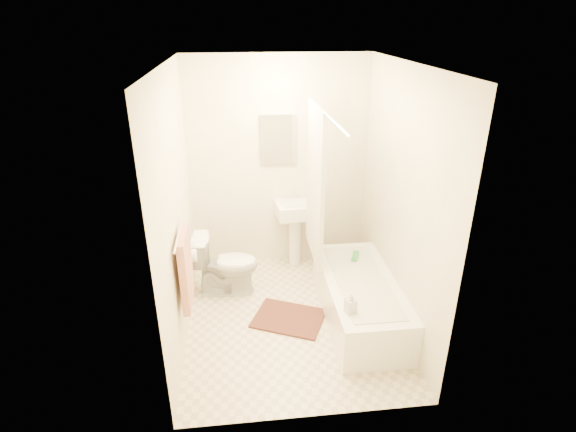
{
  "coord_description": "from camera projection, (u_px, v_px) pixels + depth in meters",
  "views": [
    {
      "loc": [
        -0.44,
        -3.61,
        2.75
      ],
      "look_at": [
        0.0,
        0.25,
        1.0
      ],
      "focal_mm": 28.0,
      "sensor_mm": 36.0,
      "label": 1
    }
  ],
  "objects": [
    {
      "name": "scrub_brush",
      "position": [
        355.0,
        256.0,
        4.68
      ],
      "size": [
        0.12,
        0.2,
        0.04
      ],
      "primitive_type": "cube",
      "rotation": [
        0.0,
        0.0,
        -0.38
      ],
      "color": "green",
      "rests_on": "bathtub"
    },
    {
      "name": "curtain_rod",
      "position": [
        326.0,
        113.0,
        3.75
      ],
      "size": [
        0.03,
        1.7,
        0.03
      ],
      "primitive_type": "cylinder",
      "rotation": [
        1.57,
        0.0,
        0.0
      ],
      "color": "silver",
      "rests_on": "wall_back"
    },
    {
      "name": "towel",
      "position": [
        186.0,
        269.0,
        3.8
      ],
      "size": [
        0.06,
        0.45,
        0.66
      ],
      "primitive_type": "cube",
      "color": "#CC7266",
      "rests_on": "towel_bar"
    },
    {
      "name": "mirror",
      "position": [
        278.0,
        140.0,
        4.9
      ],
      "size": [
        0.4,
        0.03,
        0.55
      ],
      "primitive_type": "cube",
      "color": "white",
      "rests_on": "wall_back"
    },
    {
      "name": "sink",
      "position": [
        295.0,
        231.0,
        5.25
      ],
      "size": [
        0.48,
        0.4,
        0.87
      ],
      "primitive_type": null,
      "rotation": [
        0.0,
        0.0,
        0.1
      ],
      "color": "white",
      "rests_on": "floor"
    },
    {
      "name": "toilet",
      "position": [
        226.0,
        264.0,
        4.75
      ],
      "size": [
        0.7,
        0.42,
        0.66
      ],
      "primitive_type": "imported",
      "rotation": [
        0.0,
        0.0,
        1.5
      ],
      "color": "silver",
      "rests_on": "floor"
    },
    {
      "name": "ceiling",
      "position": [
        292.0,
        64.0,
        3.46
      ],
      "size": [
        2.4,
        2.4,
        0.0
      ],
      "primitive_type": "plane",
      "color": "white",
      "rests_on": "ground"
    },
    {
      "name": "floor",
      "position": [
        291.0,
        318.0,
        4.45
      ],
      "size": [
        2.4,
        2.4,
        0.0
      ],
      "primitive_type": "plane",
      "color": "beige",
      "rests_on": "ground"
    },
    {
      "name": "towel_bar",
      "position": [
        179.0,
        235.0,
        3.67
      ],
      "size": [
        0.02,
        0.6,
        0.02
      ],
      "primitive_type": "cylinder",
      "rotation": [
        1.57,
        0.0,
        0.0
      ],
      "color": "silver",
      "rests_on": "wall_left"
    },
    {
      "name": "shower_curtain",
      "position": [
        315.0,
        184.0,
        4.43
      ],
      "size": [
        0.04,
        0.8,
        1.55
      ],
      "primitive_type": "cube",
      "color": "silver",
      "rests_on": "curtain_rod"
    },
    {
      "name": "wall_left",
      "position": [
        176.0,
        212.0,
        3.85
      ],
      "size": [
        0.02,
        2.4,
        2.4
      ],
      "primitive_type": "cube",
      "color": "beige",
      "rests_on": "ground"
    },
    {
      "name": "wall_right",
      "position": [
        401.0,
        202.0,
        4.06
      ],
      "size": [
        0.02,
        2.4,
        2.4
      ],
      "primitive_type": "cube",
      "color": "beige",
      "rests_on": "ground"
    },
    {
      "name": "wall_back",
      "position": [
        278.0,
        165.0,
        5.04
      ],
      "size": [
        2.0,
        0.02,
        2.4
      ],
      "primitive_type": "cube",
      "color": "beige",
      "rests_on": "ground"
    },
    {
      "name": "bathtub",
      "position": [
        359.0,
        299.0,
        4.38
      ],
      "size": [
        0.66,
        1.51,
        0.43
      ],
      "primitive_type": null,
      "color": "white",
      "rests_on": "floor"
    },
    {
      "name": "bath_mat",
      "position": [
        289.0,
        318.0,
        4.43
      ],
      "size": [
        0.8,
        0.72,
        0.02
      ],
      "primitive_type": "cube",
      "rotation": [
        0.0,
        0.0,
        -0.42
      ],
      "color": "#50231E",
      "rests_on": "floor"
    },
    {
      "name": "toilet_paper",
      "position": [
        190.0,
        256.0,
        4.17
      ],
      "size": [
        0.11,
        0.12,
        0.12
      ],
      "primitive_type": "cylinder",
      "rotation": [
        0.0,
        1.57,
        0.0
      ],
      "color": "white",
      "rests_on": "wall_left"
    },
    {
      "name": "soap_bottle",
      "position": [
        351.0,
        303.0,
        3.8
      ],
      "size": [
        0.11,
        0.11,
        0.19
      ],
      "primitive_type": "imported",
      "rotation": [
        0.0,
        0.0,
        0.31
      ],
      "color": "white",
      "rests_on": "bathtub"
    }
  ]
}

